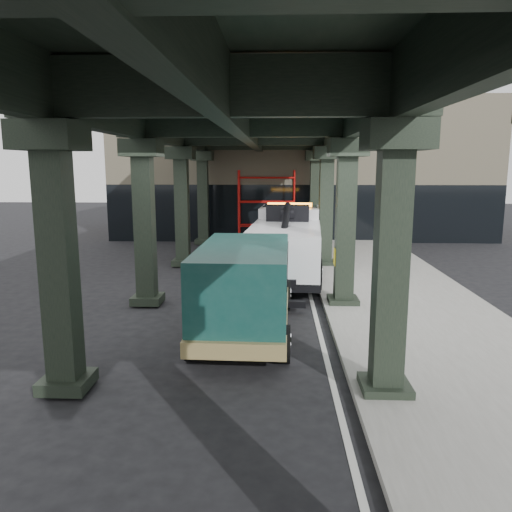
# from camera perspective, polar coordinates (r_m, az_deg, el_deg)

# --- Properties ---
(ground) EXTENTS (90.00, 90.00, 0.00)m
(ground) POSITION_cam_1_polar(r_m,az_deg,el_deg) (13.46, -0.16, -8.07)
(ground) COLOR black
(ground) RESTS_ON ground
(sidewalk) EXTENTS (5.00, 40.00, 0.15)m
(sidewalk) POSITION_cam_1_polar(r_m,az_deg,el_deg) (15.83, 16.75, -5.41)
(sidewalk) COLOR gray
(sidewalk) RESTS_ON ground
(lane_stripe) EXTENTS (0.12, 38.00, 0.01)m
(lane_stripe) POSITION_cam_1_polar(r_m,az_deg,el_deg) (15.40, 6.54, -5.74)
(lane_stripe) COLOR silver
(lane_stripe) RESTS_ON ground
(viaduct) EXTENTS (7.40, 32.00, 6.40)m
(viaduct) POSITION_cam_1_polar(r_m,az_deg,el_deg) (14.84, -1.41, 15.00)
(viaduct) COLOR black
(viaduct) RESTS_ON ground
(building) EXTENTS (22.00, 10.00, 8.00)m
(building) POSITION_cam_1_polar(r_m,az_deg,el_deg) (32.79, 4.97, 9.83)
(building) COLOR #C6B793
(building) RESTS_ON ground
(scaffolding) EXTENTS (3.08, 0.88, 4.00)m
(scaffolding) POSITION_cam_1_polar(r_m,az_deg,el_deg) (27.49, 1.21, 5.84)
(scaffolding) COLOR red
(scaffolding) RESTS_ON ground
(tow_truck) EXTENTS (3.07, 8.86, 2.86)m
(tow_truck) POSITION_cam_1_polar(r_m,az_deg,el_deg) (19.27, 3.57, 1.77)
(tow_truck) COLOR black
(tow_truck) RESTS_ON ground
(towed_van) EXTENTS (2.45, 5.82, 2.33)m
(towed_van) POSITION_cam_1_polar(r_m,az_deg,el_deg) (12.57, -1.24, -3.45)
(towed_van) COLOR #12413B
(towed_van) RESTS_ON ground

